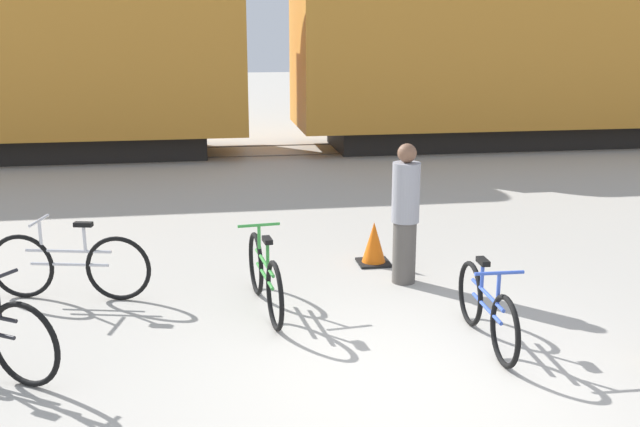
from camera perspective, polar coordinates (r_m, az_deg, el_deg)
ground_plane at (r=6.60m, az=6.63°, el=-12.69°), size 80.00×80.00×0.00m
freight_train at (r=17.67m, az=-3.83°, el=13.14°), size 23.82×2.98×5.00m
rail_near at (r=17.22m, az=-3.46°, el=4.43°), size 35.82×0.07×0.01m
rail_far at (r=18.63m, az=-3.91°, el=5.19°), size 35.82×0.07×0.01m
bicycle_blue at (r=7.32m, az=12.58°, el=-7.11°), size 0.46×1.62×0.82m
bicycle_green at (r=7.96m, az=-4.23°, el=-4.82°), size 0.46×1.76×0.88m
bicycle_silver at (r=8.70m, az=-18.54°, el=-3.78°), size 1.79×0.53×0.91m
person_in_grey at (r=8.71m, az=6.52°, el=-0.02°), size 0.32×0.32×1.66m
traffic_cone at (r=9.50m, az=4.13°, el=-2.37°), size 0.40×0.40×0.55m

